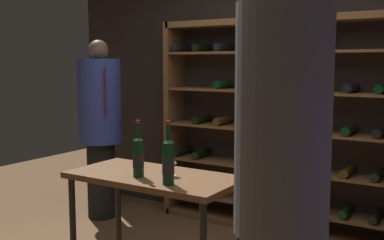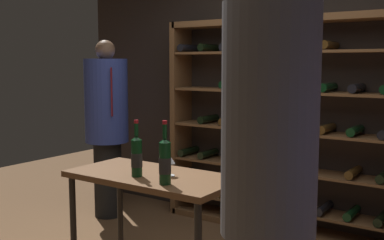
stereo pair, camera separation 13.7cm
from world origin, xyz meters
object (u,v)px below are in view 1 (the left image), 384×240
object	(u,v)px
wine_rack	(283,129)
person_guest_blue_shirt	(100,121)
tasting_table	(154,190)
wine_bottle_gold_foil	(138,156)
wine_glass_stemmed_left	(171,161)
wine_bottle_red_label	(168,161)
person_host_in_suit	(281,174)

from	to	relation	value
wine_rack	person_guest_blue_shirt	xyz separation A→B (m)	(-1.76, -0.59, 0.02)
wine_rack	tasting_table	size ratio (longest dim) A/B	2.18
wine_bottle_gold_foil	wine_glass_stemmed_left	size ratio (longest dim) A/B	2.66
wine_bottle_red_label	wine_glass_stemmed_left	world-z (taller)	wine_bottle_red_label
wine_rack	wine_bottle_red_label	xyz separation A→B (m)	(-0.00, -1.87, 0.02)
tasting_table	person_host_in_suit	world-z (taller)	person_host_in_suit
wine_rack	wine_glass_stemmed_left	bearing A→B (deg)	-93.75
wine_bottle_red_label	person_guest_blue_shirt	bearing A→B (deg)	143.99
person_host_in_suit	person_guest_blue_shirt	size ratio (longest dim) A/B	1.11
wine_rack	wine_bottle_gold_foil	world-z (taller)	wine_rack
wine_bottle_gold_foil	wine_glass_stemmed_left	world-z (taller)	wine_bottle_gold_foil
person_host_in_suit	wine_glass_stemmed_left	world-z (taller)	person_host_in_suit
tasting_table	wine_glass_stemmed_left	size ratio (longest dim) A/B	8.22
person_guest_blue_shirt	wine_bottle_gold_foil	bearing A→B (deg)	19.70
tasting_table	wine_bottle_gold_foil	bearing A→B (deg)	-110.36
wine_glass_stemmed_left	wine_rack	bearing A→B (deg)	86.25
wine_bottle_red_label	person_host_in_suit	bearing A→B (deg)	-26.67
wine_rack	person_guest_blue_shirt	world-z (taller)	wine_rack
person_host_in_suit	wine_bottle_red_label	bearing A→B (deg)	50.47
person_guest_blue_shirt	wine_glass_stemmed_left	distance (m)	1.97
wine_bottle_red_label	wine_bottle_gold_foil	distance (m)	0.28
wine_rack	wine_bottle_gold_foil	xyz separation A→B (m)	(-0.28, -1.81, 0.01)
person_host_in_suit	wine_glass_stemmed_left	distance (m)	1.21
wine_bottle_gold_foil	wine_glass_stemmed_left	distance (m)	0.22
wine_bottle_red_label	wine_glass_stemmed_left	distance (m)	0.22
person_guest_blue_shirt	person_host_in_suit	bearing A→B (deg)	26.17
wine_rack	wine_bottle_red_label	distance (m)	1.87
person_host_in_suit	wine_bottle_gold_foil	size ratio (longest dim) A/B	5.49
wine_rack	person_host_in_suit	bearing A→B (deg)	-68.77
tasting_table	person_guest_blue_shirt	distance (m)	1.90
tasting_table	wine_glass_stemmed_left	distance (m)	0.24
wine_bottle_gold_foil	wine_glass_stemmed_left	xyz separation A→B (m)	(0.17, 0.13, -0.03)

